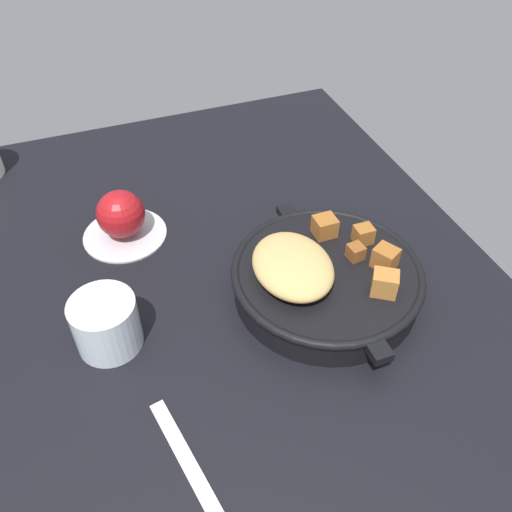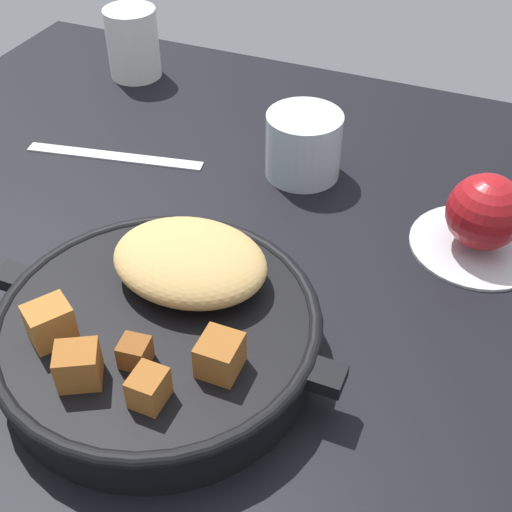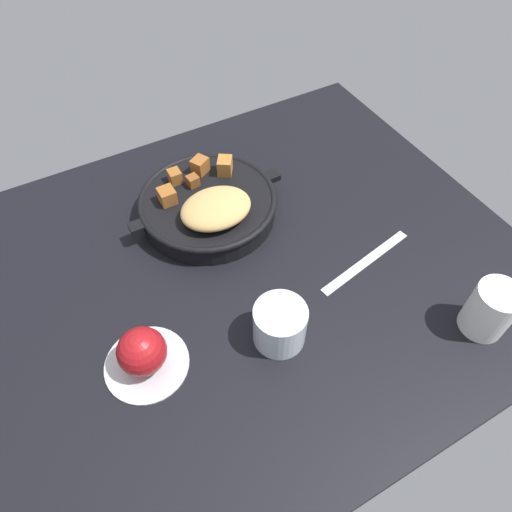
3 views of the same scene
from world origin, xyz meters
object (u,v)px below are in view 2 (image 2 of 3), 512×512
at_px(butter_knife, 114,156).
at_px(water_glass_short, 303,145).
at_px(red_apple, 485,212).
at_px(white_creamer_pitcher, 133,43).
at_px(cast_iron_skillet, 162,324).

xyz_separation_m(butter_knife, water_glass_short, (0.20, 0.05, 0.03)).
bearing_deg(water_glass_short, butter_knife, -165.89).
height_order(red_apple, white_creamer_pitcher, white_creamer_pitcher).
height_order(cast_iron_skillet, red_apple, cast_iron_skillet).
bearing_deg(cast_iron_skillet, red_apple, 47.19).
bearing_deg(water_glass_short, white_creamer_pitcher, 154.70).
xyz_separation_m(cast_iron_skillet, butter_knife, (-0.19, 0.23, -0.03)).
relative_size(cast_iron_skillet, red_apple, 4.18).
distance_m(red_apple, butter_knife, 0.40).
relative_size(cast_iron_skillet, butter_knife, 1.46).
distance_m(white_creamer_pitcher, water_glass_short, 0.31).
xyz_separation_m(white_creamer_pitcher, water_glass_short, (0.28, -0.13, -0.01)).
height_order(cast_iron_skillet, water_glass_short, cast_iron_skillet).
bearing_deg(red_apple, cast_iron_skillet, -132.81).
distance_m(butter_knife, water_glass_short, 0.21).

